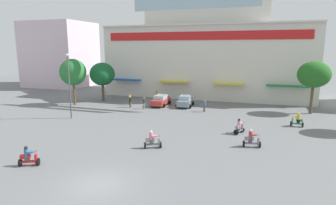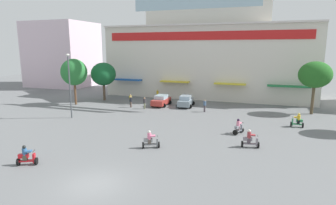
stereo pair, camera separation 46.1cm
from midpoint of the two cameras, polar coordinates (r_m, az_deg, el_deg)
name	(u,v)px [view 1 (the left image)]	position (r m, az deg, el deg)	size (l,w,h in m)	color
ground_plane	(166,129)	(29.65, -0.92, -5.29)	(128.00, 128.00, 0.00)	slate
colonial_building	(209,39)	(51.31, 8.00, 12.55)	(34.19, 18.04, 23.11)	beige
flank_building_left	(61,55)	(67.19, -21.03, 9.03)	(12.87, 11.32, 13.71)	silver
plaza_tree_0	(73,72)	(43.57, -18.95, 5.78)	(3.97, 3.44, 6.76)	brown
plaza_tree_1	(314,75)	(39.83, 27.11, 5.01)	(3.96, 3.50, 6.68)	brown
plaza_tree_2	(102,74)	(46.05, -13.41, 5.58)	(3.95, 3.85, 6.04)	brown
parked_car_0	(161,100)	(41.17, -1.82, 0.44)	(2.39, 4.24, 1.55)	#B1342D
parked_car_1	(185,101)	(40.54, 3.14, 0.30)	(2.51, 4.11, 1.62)	gray
scooter_rider_0	(28,158)	(22.89, -26.90, -9.89)	(1.45, 1.08, 1.49)	black
scooter_rider_1	(297,121)	(33.15, 24.29, -3.39)	(1.32, 0.59, 1.53)	black
scooter_rider_2	(152,141)	(23.95, -3.73, -7.74)	(1.54, 1.10, 1.54)	black
scooter_rider_3	(252,140)	(25.11, 16.02, -7.22)	(1.52, 0.72, 1.57)	black
scooter_rider_5	(239,127)	(28.63, 13.75, -4.88)	(1.01, 1.42, 1.54)	black
pedestrian_0	(157,94)	(45.67, -2.61, 1.72)	(0.50, 0.50, 1.68)	#40493C
pedestrian_1	(204,105)	(37.34, 7.01, -0.50)	(0.54, 0.54, 1.64)	#494147
pedestrian_2	(130,99)	(41.93, -8.05, 0.70)	(0.52, 0.52, 1.60)	black
pedestrian_3	(144,102)	(39.01, -5.18, 0.00)	(0.50, 0.50, 1.60)	#6F7455
pedestrian_4	(130,101)	(40.26, -7.96, 0.28)	(0.55, 0.55, 1.61)	brown
streetlamp_near	(69,82)	(35.22, -19.70, 3.98)	(0.40, 0.40, 7.65)	#474C51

